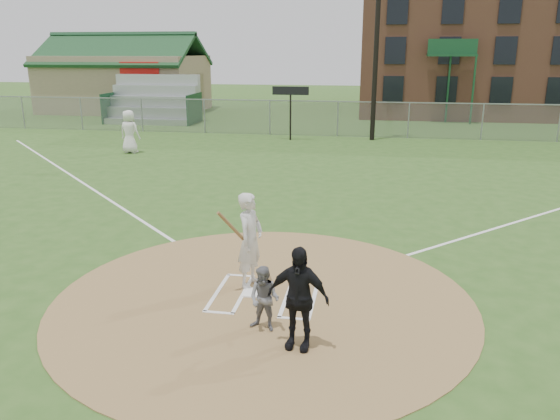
% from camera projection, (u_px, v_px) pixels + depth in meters
% --- Properties ---
extents(ground, '(140.00, 140.00, 0.00)m').
position_uv_depth(ground, '(263.00, 299.00, 10.98)').
color(ground, '#2F541C').
rests_on(ground, ground).
extents(dirt_circle, '(8.40, 8.40, 0.02)m').
position_uv_depth(dirt_circle, '(263.00, 299.00, 10.97)').
color(dirt_circle, '#987848').
rests_on(dirt_circle, ground).
extents(home_plate, '(0.45, 0.45, 0.03)m').
position_uv_depth(home_plate, '(255.00, 293.00, 11.19)').
color(home_plate, white).
rests_on(home_plate, dirt_circle).
extents(foul_line_third, '(17.04, 17.04, 0.01)m').
position_uv_depth(foul_line_third, '(80.00, 181.00, 20.93)').
color(foul_line_third, white).
rests_on(foul_line_third, ground).
extents(catcher, '(0.67, 0.58, 1.19)m').
position_uv_depth(catcher, '(264.00, 299.00, 9.60)').
color(catcher, slate).
rests_on(catcher, dirt_circle).
extents(umpire, '(1.10, 0.58, 1.79)m').
position_uv_depth(umpire, '(298.00, 298.00, 8.96)').
color(umpire, black).
rests_on(umpire, dirt_circle).
extents(ondeck_player, '(1.09, 0.79, 2.07)m').
position_uv_depth(ondeck_player, '(129.00, 132.00, 26.36)').
color(ondeck_player, white).
rests_on(ondeck_player, ground).
extents(batters_boxes, '(2.08, 1.88, 0.01)m').
position_uv_depth(batters_boxes, '(265.00, 295.00, 11.11)').
color(batters_boxes, white).
rests_on(batters_boxes, dirt_circle).
extents(batter_at_plate, '(0.87, 1.04, 2.02)m').
position_uv_depth(batter_at_plate, '(250.00, 240.00, 11.32)').
color(batter_at_plate, silver).
rests_on(batter_at_plate, dirt_circle).
extents(outfield_fence, '(56.08, 0.08, 2.03)m').
position_uv_depth(outfield_fence, '(338.00, 119.00, 31.50)').
color(outfield_fence, slate).
rests_on(outfield_fence, ground).
extents(bleachers, '(6.08, 3.20, 3.20)m').
position_uv_depth(bleachers, '(152.00, 99.00, 37.40)').
color(bleachers, '#B7BABF').
rests_on(bleachers, ground).
extents(clubhouse, '(12.20, 8.71, 6.23)m').
position_uv_depth(clubhouse, '(126.00, 81.00, 44.40)').
color(clubhouse, tan).
rests_on(clubhouse, ground).
extents(light_pole, '(1.20, 0.30, 12.22)m').
position_uv_depth(light_pole, '(378.00, 15.00, 28.66)').
color(light_pole, black).
rests_on(light_pole, ground).
extents(scoreboard_sign, '(2.00, 0.10, 2.93)m').
position_uv_depth(scoreboard_sign, '(291.00, 97.00, 29.81)').
color(scoreboard_sign, black).
rests_on(scoreboard_sign, ground).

